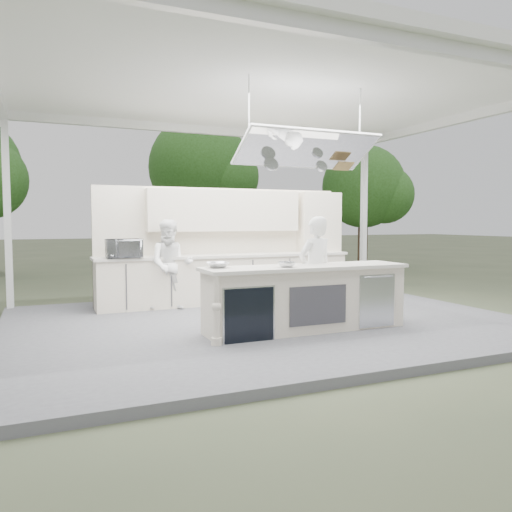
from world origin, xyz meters
name	(u,v)px	position (x,y,z in m)	size (l,w,h in m)	color
ground	(268,327)	(0.00, 0.00, 0.00)	(90.00, 90.00, 0.00)	#4B5138
stage_deck	(268,323)	(0.00, 0.00, 0.06)	(8.00, 6.00, 0.12)	#5C5D61
tent	(269,94)	(0.00, -0.01, 3.71)	(8.20, 6.20, 3.86)	white
demo_island	(305,298)	(0.18, -0.91, 0.60)	(3.10, 0.79, 0.95)	#EEE0CA
back_counter	(228,278)	(0.00, 1.90, 0.60)	(5.08, 0.72, 0.95)	#EEE0CA
back_wall_unit	(244,228)	(0.44, 2.11, 1.57)	(5.05, 0.48, 2.25)	#EEE0CA
tree_cluster	(143,174)	(-0.16, 9.77, 3.29)	(19.55, 9.40, 5.85)	#442C22
head_chef	(315,271)	(0.52, -0.62, 0.95)	(0.61, 0.40, 1.67)	white
sous_chef	(171,265)	(-1.21, 1.55, 0.93)	(0.79, 0.62, 1.63)	white
toaster_oven	(124,248)	(-2.01, 1.70, 1.24)	(0.60, 0.41, 0.33)	#B4B7BB
bowl_large	(218,265)	(-1.10, -0.73, 1.11)	(0.32, 0.32, 0.08)	silver
bowl_small	(287,265)	(-0.19, -1.04, 1.11)	(0.25, 0.25, 0.08)	silver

